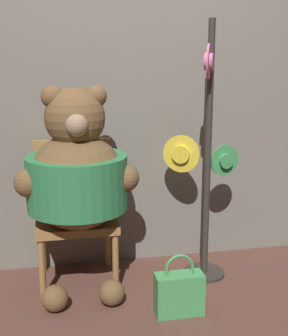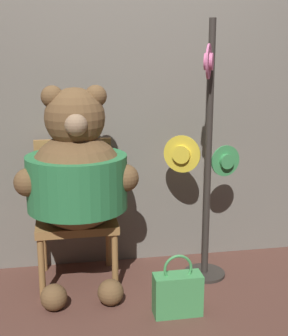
{
  "view_description": "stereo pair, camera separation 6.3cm",
  "coord_description": "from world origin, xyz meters",
  "px_view_note": "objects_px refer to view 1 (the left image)",
  "views": [
    {
      "loc": [
        -0.5,
        -2.62,
        1.47
      ],
      "look_at": [
        0.07,
        0.2,
        0.77
      ],
      "focal_mm": 50.0,
      "sensor_mm": 36.0,
      "label": 1
    },
    {
      "loc": [
        -0.44,
        -2.63,
        1.47
      ],
      "look_at": [
        0.07,
        0.2,
        0.77
      ],
      "focal_mm": 50.0,
      "sensor_mm": 36.0,
      "label": 2
    }
  ],
  "objects_px": {
    "chair": "(75,207)",
    "handbag_on_ground": "(179,293)",
    "teddy_bear": "(77,176)",
    "hat_display_rack": "(205,168)"
  },
  "relations": [
    {
      "from": "teddy_bear",
      "to": "hat_display_rack",
      "type": "distance_m",
      "value": 0.83
    },
    {
      "from": "teddy_bear",
      "to": "handbag_on_ground",
      "type": "height_order",
      "value": "teddy_bear"
    },
    {
      "from": "chair",
      "to": "handbag_on_ground",
      "type": "relative_size",
      "value": 2.49
    },
    {
      "from": "chair",
      "to": "handbag_on_ground",
      "type": "bearing_deg",
      "value": -47.56
    },
    {
      "from": "chair",
      "to": "handbag_on_ground",
      "type": "xyz_separation_m",
      "value": [
        0.55,
        -0.6,
        -0.37
      ]
    },
    {
      "from": "chair",
      "to": "teddy_bear",
      "type": "relative_size",
      "value": 0.71
    },
    {
      "from": "chair",
      "to": "teddy_bear",
      "type": "bearing_deg",
      "value": -85.84
    },
    {
      "from": "chair",
      "to": "hat_display_rack",
      "type": "distance_m",
      "value": 0.89
    },
    {
      "from": "teddy_bear",
      "to": "hat_display_rack",
      "type": "relative_size",
      "value": 0.77
    },
    {
      "from": "teddy_bear",
      "to": "handbag_on_ground",
      "type": "distance_m",
      "value": 0.93
    }
  ]
}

